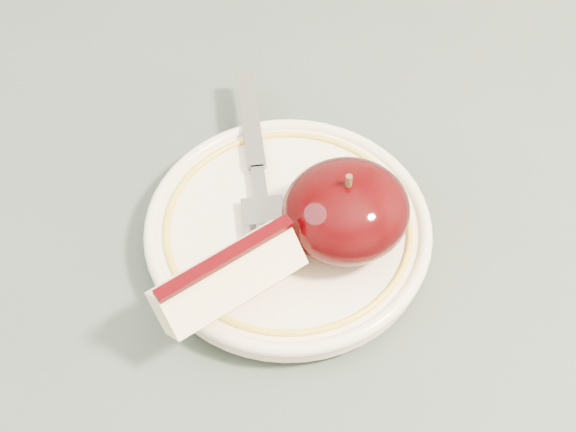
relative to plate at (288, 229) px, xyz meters
name	(u,v)px	position (x,y,z in m)	size (l,w,h in m)	color
plate	(288,229)	(0.00, 0.00, 0.00)	(0.18, 0.18, 0.02)	beige
apple_half	(346,210)	(0.03, -0.02, 0.03)	(0.08, 0.07, 0.06)	black
apple_wedge	(227,277)	(-0.05, -0.03, 0.02)	(0.09, 0.06, 0.04)	beige
fork	(257,169)	(0.00, 0.05, 0.01)	(0.06, 0.17, 0.00)	gray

